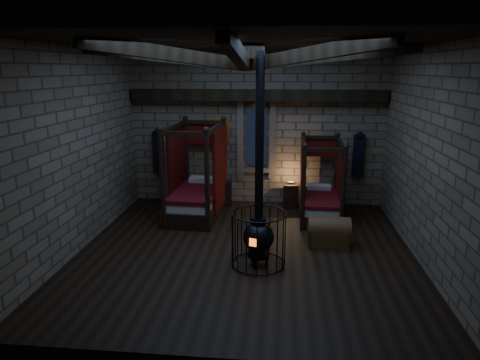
# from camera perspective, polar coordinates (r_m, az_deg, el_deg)

# --- Properties ---
(room) EXTENTS (7.02, 7.02, 4.29)m
(room) POSITION_cam_1_polar(r_m,az_deg,el_deg) (8.50, 0.87, 14.59)
(room) COLOR black
(room) RESTS_ON ground
(bed_left) EXTENTS (1.31, 2.33, 2.38)m
(bed_left) POSITION_cam_1_polar(r_m,az_deg,el_deg) (11.27, -5.71, -1.73)
(bed_left) COLOR black
(bed_left) RESTS_ON ground
(bed_right) EXTENTS (1.06, 1.95, 2.01)m
(bed_right) POSITION_cam_1_polar(r_m,az_deg,el_deg) (11.20, 10.58, -2.49)
(bed_right) COLOR black
(bed_right) RESTS_ON ground
(trunk_left) EXTENTS (0.85, 0.68, 0.55)m
(trunk_left) POSITION_cam_1_polar(r_m,az_deg,el_deg) (10.67, -8.21, -4.69)
(trunk_left) COLOR brown
(trunk_left) RESTS_ON ground
(trunk_right) EXTENTS (0.90, 0.57, 0.66)m
(trunk_right) POSITION_cam_1_polar(r_m,az_deg,el_deg) (9.57, 11.74, -6.88)
(trunk_right) COLOR brown
(trunk_right) RESTS_ON ground
(nightstand_left) EXTENTS (0.49, 0.47, 0.82)m
(nightstand_left) POSITION_cam_1_polar(r_m,az_deg,el_deg) (12.06, -2.11, -1.75)
(nightstand_left) COLOR black
(nightstand_left) RESTS_ON ground
(nightstand_right) EXTENTS (0.44, 0.42, 0.73)m
(nightstand_right) POSITION_cam_1_polar(r_m,az_deg,el_deg) (11.93, 6.73, -2.04)
(nightstand_right) COLOR black
(nightstand_right) RESTS_ON ground
(stove) EXTENTS (1.06, 1.06, 4.05)m
(stove) POSITION_cam_1_polar(r_m,az_deg,el_deg) (8.34, 2.48, -7.26)
(stove) COLOR black
(stove) RESTS_ON ground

